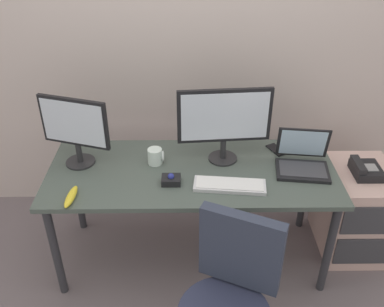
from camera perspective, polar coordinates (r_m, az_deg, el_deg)
The scene contains 13 objects.
ground_plane at distance 3.04m, azimuth 0.00°, elevation -13.33°, with size 8.00×8.00×0.00m, color slate.
back_wall at distance 2.93m, azimuth -0.16°, elevation 17.03°, with size 6.00×0.10×2.80m, color beige.
desk at distance 2.62m, azimuth 0.00°, elevation -3.50°, with size 1.74×0.72×0.71m.
file_cabinet at distance 3.11m, azimuth 20.89°, elevation -7.07°, with size 0.42×0.53×0.62m.
desk_phone at distance 2.90m, azimuth 22.14°, elevation -2.02°, with size 0.17×0.20×0.09m.
monitor_main at distance 2.55m, azimuth 4.36°, elevation 4.52°, with size 0.56×0.18×0.48m.
monitor_side at distance 2.61m, azimuth -15.40°, elevation 3.42°, with size 0.42×0.18×0.44m.
keyboard at distance 2.45m, azimuth 5.05°, elevation -4.22°, with size 0.42×0.18×0.03m.
laptop at distance 2.66m, azimuth 14.54°, elevation -0.87°, with size 0.34×0.31×0.24m.
trackball_mouse at distance 2.47m, azimuth -2.81°, elevation -3.50°, with size 0.11×0.09×0.07m.
coffee_mug at distance 2.63m, azimuth -4.90°, elevation -0.37°, with size 0.10×0.09×0.10m.
cell_phone at distance 2.82m, azimuth 11.18°, elevation 0.50°, with size 0.07×0.14×0.01m, color black.
banana at distance 2.43m, azimuth -15.86°, elevation -5.56°, with size 0.19×0.04×0.04m, color yellow.
Camera 1 is at (-0.02, -2.12, 2.18)m, focal length 39.93 mm.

